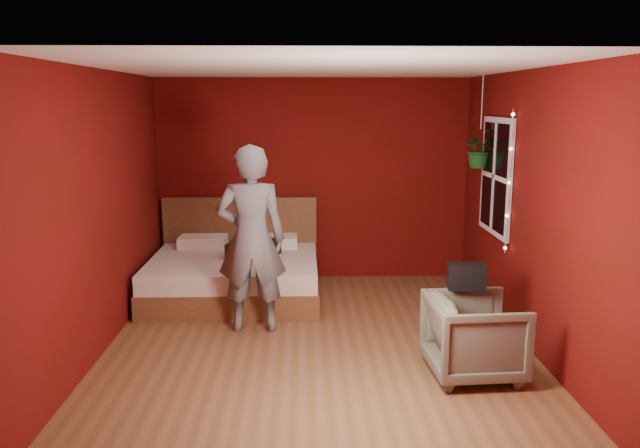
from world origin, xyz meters
The scene contains 10 objects.
floor centered at (0.00, 0.00, 0.00)m, with size 4.50×4.50×0.00m, color brown.
room_walls centered at (0.00, 0.00, 1.68)m, with size 4.04×4.54×2.62m.
window centered at (1.97, 0.90, 1.50)m, with size 0.05×0.97×1.27m.
fairy_lights centered at (1.94, 0.38, 1.50)m, with size 0.04×0.04×1.45m.
bed centered at (-0.95, 1.45, 0.28)m, with size 1.98×1.68×1.09m.
person centered at (-0.65, 0.31, 0.95)m, with size 0.69×0.45×1.90m, color slate.
armchair centered at (1.31, -0.84, 0.35)m, with size 0.74×0.76×0.70m, color #635E4E.
handbag centered at (1.29, -0.61, 0.81)m, with size 0.32×0.16×0.23m, color black.
throw_pillow centered at (-0.72, 1.41, 0.59)m, with size 0.52×0.52×0.18m, color #311E10.
hanging_plant centered at (1.88, 1.26, 1.77)m, with size 0.48×0.45×1.05m.
Camera 1 is at (-0.13, -5.79, 2.30)m, focal length 35.00 mm.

